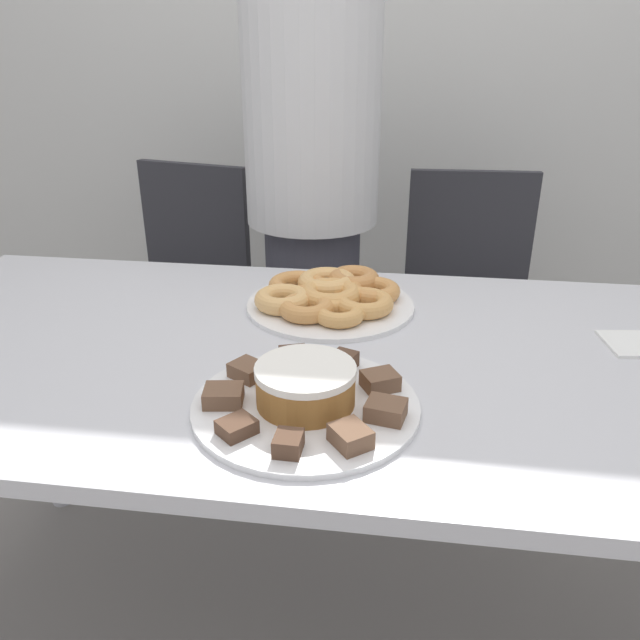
% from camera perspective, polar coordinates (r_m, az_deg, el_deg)
% --- Properties ---
extents(wall_back, '(8.00, 0.05, 2.60)m').
position_cam_1_polar(wall_back, '(2.54, 6.51, 24.48)').
color(wall_back, silver).
rests_on(wall_back, ground_plane).
extents(table, '(1.91, 0.85, 0.77)m').
position_cam_1_polar(table, '(1.19, 2.48, -6.40)').
color(table, silver).
rests_on(table, ground_plane).
extents(person_standing, '(0.38, 0.38, 1.64)m').
position_cam_1_polar(person_standing, '(1.83, -0.71, 10.70)').
color(person_standing, '#383842').
rests_on(person_standing, ground_plane).
extents(office_chair_left, '(0.53, 0.53, 0.92)m').
position_cam_1_polar(office_chair_left, '(2.15, -12.81, 0.53)').
color(office_chair_left, black).
rests_on(office_chair_left, ground_plane).
extents(office_chair_right, '(0.46, 0.46, 0.92)m').
position_cam_1_polar(office_chair_right, '(2.03, 13.24, -0.96)').
color(office_chair_right, black).
rests_on(office_chair_right, ground_plane).
extents(plate_cake, '(0.35, 0.35, 0.01)m').
position_cam_1_polar(plate_cake, '(0.97, -1.31, -7.80)').
color(plate_cake, white).
rests_on(plate_cake, table).
extents(plate_donuts, '(0.36, 0.36, 0.01)m').
position_cam_1_polar(plate_donuts, '(1.33, 0.95, 1.39)').
color(plate_donuts, white).
rests_on(plate_donuts, table).
extents(frosted_cake, '(0.16, 0.16, 0.06)m').
position_cam_1_polar(frosted_cake, '(0.96, -1.33, -5.94)').
color(frosted_cake, '#9E662D').
rests_on(frosted_cake, plate_cake).
extents(lamington_0, '(0.06, 0.07, 0.02)m').
position_cam_1_polar(lamington_0, '(0.90, -7.62, -9.66)').
color(lamington_0, '#513828').
rests_on(lamington_0, plate_cake).
extents(lamington_1, '(0.04, 0.05, 0.03)m').
position_cam_1_polar(lamington_1, '(0.86, -2.92, -11.20)').
color(lamington_1, '#513828').
rests_on(lamington_1, plate_cake).
extents(lamington_2, '(0.07, 0.07, 0.03)m').
position_cam_1_polar(lamington_2, '(0.87, 2.80, -10.56)').
color(lamington_2, brown).
rests_on(lamington_2, plate_cake).
extents(lamington_3, '(0.07, 0.06, 0.03)m').
position_cam_1_polar(lamington_3, '(0.93, 6.03, -8.19)').
color(lamington_3, brown).
rests_on(lamington_3, plate_cake).
extents(lamington_4, '(0.07, 0.07, 0.03)m').
position_cam_1_polar(lamington_4, '(1.01, 5.52, -5.54)').
color(lamington_4, brown).
rests_on(lamington_4, plate_cake).
extents(lamington_5, '(0.05, 0.06, 0.03)m').
position_cam_1_polar(lamington_5, '(1.06, 2.18, -3.79)').
color(lamington_5, '#513828').
rests_on(lamington_5, plate_cake).
extents(lamington_6, '(0.06, 0.07, 0.03)m').
position_cam_1_polar(lamington_6, '(1.07, -2.41, -3.46)').
color(lamington_6, '#513828').
rests_on(lamington_6, plate_cake).
extents(lamington_7, '(0.07, 0.07, 0.02)m').
position_cam_1_polar(lamington_7, '(1.04, -6.61, -4.58)').
color(lamington_7, brown).
rests_on(lamington_7, plate_cake).
extents(lamington_8, '(0.07, 0.06, 0.03)m').
position_cam_1_polar(lamington_8, '(0.98, -8.82, -6.85)').
color(lamington_8, brown).
rests_on(lamington_8, plate_cake).
extents(donut_0, '(0.13, 0.13, 0.04)m').
position_cam_1_polar(donut_0, '(1.32, 0.96, 2.36)').
color(donut_0, tan).
rests_on(donut_0, plate_donuts).
extents(donut_1, '(0.12, 0.12, 0.03)m').
position_cam_1_polar(donut_1, '(1.28, 4.03, 1.55)').
color(donut_1, tan).
rests_on(donut_1, plate_donuts).
extents(donut_2, '(0.12, 0.12, 0.03)m').
position_cam_1_polar(donut_2, '(1.35, 4.91, 2.68)').
color(donut_2, '#D18E4C').
rests_on(donut_2, plate_donuts).
extents(donut_3, '(0.12, 0.12, 0.04)m').
position_cam_1_polar(donut_3, '(1.40, 3.12, 3.73)').
color(donut_3, '#C68447').
rests_on(donut_3, plate_donuts).
extents(donut_4, '(0.13, 0.13, 0.04)m').
position_cam_1_polar(donut_4, '(1.38, 0.65, 3.43)').
color(donut_4, '#E5AD66').
rests_on(donut_4, plate_donuts).
extents(donut_5, '(0.13, 0.13, 0.03)m').
position_cam_1_polar(donut_5, '(1.38, -2.09, 3.20)').
color(donut_5, '#D18E4C').
rests_on(donut_5, plate_donuts).
extents(donut_6, '(0.12, 0.12, 0.04)m').
position_cam_1_polar(donut_6, '(1.30, -3.44, 1.89)').
color(donut_6, '#E5AD66').
rests_on(donut_6, plate_donuts).
extents(donut_7, '(0.11, 0.11, 0.04)m').
position_cam_1_polar(donut_7, '(1.26, -1.25, 1.12)').
color(donut_7, '#D18E4C').
rests_on(donut_7, plate_donuts).
extents(donut_8, '(0.10, 0.10, 0.03)m').
position_cam_1_polar(donut_8, '(1.24, 1.76, 0.60)').
color(donut_8, tan).
rests_on(donut_8, plate_donuts).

